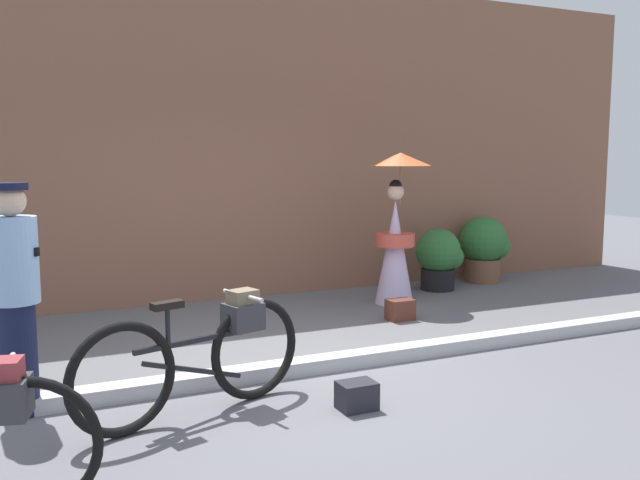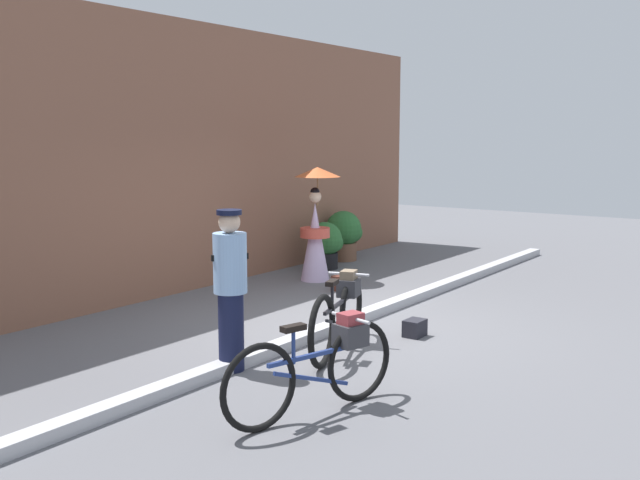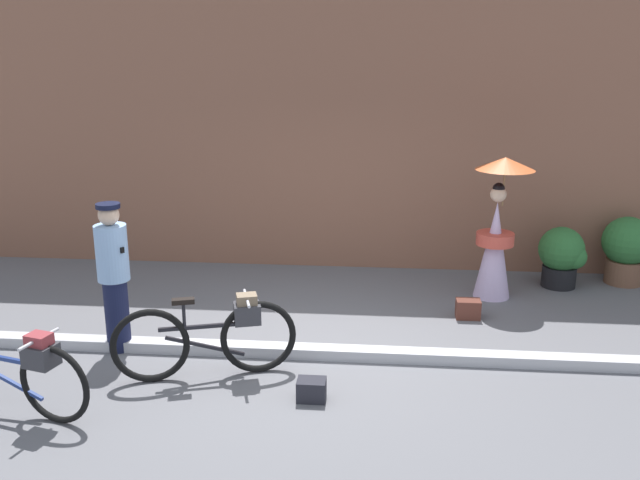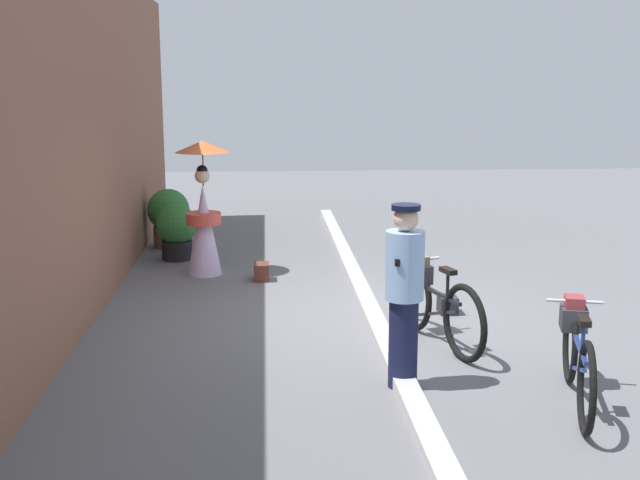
% 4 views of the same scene
% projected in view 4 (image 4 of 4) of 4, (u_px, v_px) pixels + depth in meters
% --- Properties ---
extents(ground_plane, '(30.00, 30.00, 0.00)m').
position_uv_depth(ground_plane, '(371.00, 318.00, 9.16)').
color(ground_plane, slate).
extents(building_wall, '(14.00, 0.40, 4.10)m').
position_uv_depth(building_wall, '(63.00, 141.00, 8.53)').
color(building_wall, brown).
rests_on(building_wall, ground_plane).
extents(sidewalk_curb, '(14.00, 0.20, 0.12)m').
position_uv_depth(sidewalk_curb, '(371.00, 313.00, 9.15)').
color(sidewalk_curb, '#B2B2B7').
rests_on(sidewalk_curb, ground_plane).
extents(bicycle_near_officer, '(1.79, 0.61, 0.83)m').
position_uv_depth(bicycle_near_officer, '(577.00, 352.00, 6.71)').
color(bicycle_near_officer, black).
rests_on(bicycle_near_officer, ground_plane).
extents(bicycle_far_side, '(1.78, 0.65, 0.86)m').
position_uv_depth(bicycle_far_side, '(434.00, 301.00, 8.23)').
color(bicycle_far_side, black).
rests_on(bicycle_far_side, ground_plane).
extents(person_officer, '(0.35, 0.34, 1.65)m').
position_uv_depth(person_officer, '(405.00, 292.00, 6.95)').
color(person_officer, '#141938').
rests_on(person_officer, ground_plane).
extents(person_with_parasol, '(0.75, 0.75, 1.87)m').
position_uv_depth(person_with_parasol, '(203.00, 210.00, 11.05)').
color(person_with_parasol, silver).
rests_on(person_with_parasol, ground_plane).
extents(potted_plant_by_door, '(0.63, 0.62, 0.85)m').
position_uv_depth(potted_plant_by_door, '(177.00, 230.00, 12.08)').
color(potted_plant_by_door, black).
rests_on(potted_plant_by_door, ground_plane).
extents(potted_plant_small, '(0.70, 0.68, 0.96)m').
position_uv_depth(potted_plant_small, '(169.00, 215.00, 12.98)').
color(potted_plant_small, brown).
rests_on(potted_plant_small, ground_plane).
extents(backpack_on_pavement, '(0.27, 0.21, 0.20)m').
position_uv_depth(backpack_on_pavement, '(448.00, 304.00, 9.34)').
color(backpack_on_pavement, '#26262D').
rests_on(backpack_on_pavement, ground_plane).
extents(backpack_spare, '(0.29, 0.21, 0.23)m').
position_uv_depth(backpack_spare, '(262.00, 271.00, 10.86)').
color(backpack_spare, '#592D23').
rests_on(backpack_spare, ground_plane).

